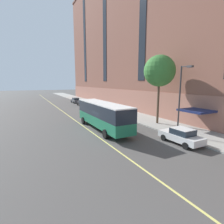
# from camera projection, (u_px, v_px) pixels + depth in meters

# --- Properties ---
(ground_plane) EXTENTS (260.00, 260.00, 0.00)m
(ground_plane) POSITION_uv_depth(u_px,v_px,m) (102.00, 131.00, 21.81)
(ground_plane) COLOR #4C4947
(sidewalk) EXTENTS (5.54, 160.00, 0.15)m
(sidewalk) POSITION_uv_depth(u_px,v_px,m) (146.00, 119.00, 28.50)
(sidewalk) COLOR #9E9B93
(sidewalk) RESTS_ON ground
(city_bus) EXTENTS (2.83, 11.72, 3.47)m
(city_bus) POSITION_uv_depth(u_px,v_px,m) (102.00, 114.00, 22.20)
(city_bus) COLOR #1E704C
(city_bus) RESTS_ON ground
(parked_car_white_0) EXTENTS (2.08, 4.46, 1.56)m
(parked_car_white_0) POSITION_uv_depth(u_px,v_px,m) (181.00, 136.00, 17.27)
(parked_car_white_0) COLOR silver
(parked_car_white_0) RESTS_ON ground
(parked_car_black_1) EXTENTS (2.15, 4.83, 1.56)m
(parked_car_black_1) POSITION_uv_depth(u_px,v_px,m) (82.00, 103.00, 45.28)
(parked_car_black_1) COLOR black
(parked_car_black_1) RESTS_ON ground
(parked_car_white_4) EXTENTS (2.04, 4.42, 1.56)m
(parked_car_white_4) POSITION_uv_depth(u_px,v_px,m) (98.00, 108.00, 36.12)
(parked_car_white_4) COLOR silver
(parked_car_white_4) RESTS_ON ground
(parked_car_darkgray_5) EXTENTS (2.02, 4.52, 1.56)m
(parked_car_darkgray_5) POSITION_uv_depth(u_px,v_px,m) (75.00, 100.00, 51.50)
(parked_car_darkgray_5) COLOR #4C4C51
(parked_car_darkgray_5) RESTS_ON ground
(street_tree_mid_block) EXTENTS (4.35, 4.35, 9.60)m
(street_tree_mid_block) POSITION_uv_depth(u_px,v_px,m) (159.00, 71.00, 24.22)
(street_tree_mid_block) COLOR brown
(street_tree_mid_block) RESTS_ON sidewalk
(street_lamp) EXTENTS (0.36, 1.48, 7.59)m
(street_lamp) POSITION_uv_depth(u_px,v_px,m) (181.00, 94.00, 18.99)
(street_lamp) COLOR #2D2D30
(street_lamp) RESTS_ON sidewalk
(fire_hydrant) EXTENTS (0.42, 0.24, 0.72)m
(fire_hydrant) POSITION_uv_depth(u_px,v_px,m) (91.00, 104.00, 44.31)
(fire_hydrant) COLOR red
(fire_hydrant) RESTS_ON sidewalk
(lane_centerline) EXTENTS (0.16, 140.00, 0.01)m
(lane_centerline) POSITION_uv_depth(u_px,v_px,m) (84.00, 127.00, 23.84)
(lane_centerline) COLOR #E0D66B
(lane_centerline) RESTS_ON ground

